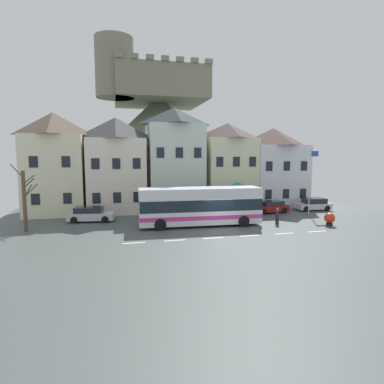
# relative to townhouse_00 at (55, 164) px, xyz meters

# --- Properties ---
(ground_plane) EXTENTS (40.00, 60.00, 0.07)m
(ground_plane) POSITION_rel_townhouse_00_xyz_m (14.82, -11.72, -5.40)
(ground_plane) COLOR #48504F
(townhouse_00) EXTENTS (5.92, 5.50, 10.75)m
(townhouse_00) POSITION_rel_townhouse_00_xyz_m (0.00, 0.00, 0.00)
(townhouse_00) COLOR beige
(townhouse_00) RESTS_ON ground_plane
(townhouse_01) EXTENTS (6.18, 5.08, 10.37)m
(townhouse_01) POSITION_rel_townhouse_00_xyz_m (6.33, -0.21, -0.19)
(townhouse_01) COLOR silver
(townhouse_01) RESTS_ON ground_plane
(townhouse_02) EXTENTS (6.10, 5.60, 11.67)m
(townhouse_02) POSITION_rel_townhouse_00_xyz_m (12.92, 0.05, 0.46)
(townhouse_02) COLOR silver
(townhouse_02) RESTS_ON ground_plane
(townhouse_03) EXTENTS (5.87, 5.85, 10.12)m
(townhouse_03) POSITION_rel_townhouse_00_xyz_m (19.43, 0.18, -0.32)
(townhouse_03) COLOR beige
(townhouse_03) RESTS_ON ground_plane
(townhouse_04) EXTENTS (6.76, 6.98, 9.68)m
(townhouse_04) POSITION_rel_townhouse_00_xyz_m (25.72, 0.74, -0.53)
(townhouse_04) COLOR silver
(townhouse_04) RESTS_ON ground_plane
(hilltop_castle) EXTENTS (35.49, 35.49, 24.56)m
(hilltop_castle) POSITION_rel_townhouse_00_xyz_m (13.96, 20.93, 3.64)
(hilltop_castle) COLOR #596A50
(hilltop_castle) RESTS_ON ground_plane
(transit_bus) EXTENTS (10.98, 3.12, 3.42)m
(transit_bus) POSITION_rel_townhouse_00_xyz_m (13.48, -9.24, -3.65)
(transit_bus) COLOR silver
(transit_bus) RESTS_ON ground_plane
(bus_shelter) EXTENTS (3.60, 3.60, 3.56)m
(bus_shelter) POSITION_rel_townhouse_00_xyz_m (18.47, -5.55, -2.42)
(bus_shelter) COLOR #473D33
(bus_shelter) RESTS_ON ground_plane
(parked_car_00) EXTENTS (4.02, 2.11, 1.30)m
(parked_car_00) POSITION_rel_townhouse_00_xyz_m (22.71, -4.74, -4.73)
(parked_car_00) COLOR maroon
(parked_car_00) RESTS_ON ground_plane
(parked_car_01) EXTENTS (4.49, 2.40, 1.39)m
(parked_car_01) POSITION_rel_townhouse_00_xyz_m (3.81, -4.96, -4.69)
(parked_car_01) COLOR silver
(parked_car_01) RESTS_ON ground_plane
(parked_car_02) EXTENTS (4.03, 2.17, 1.40)m
(parked_car_02) POSITION_rel_townhouse_00_xyz_m (28.28, -4.36, -4.69)
(parked_car_02) COLOR silver
(parked_car_02) RESTS_ON ground_plane
(pedestrian_00) EXTENTS (0.32, 0.36, 1.57)m
(pedestrian_00) POSITION_rel_townhouse_00_xyz_m (17.92, -7.27, -4.52)
(pedestrian_00) COLOR #38332D
(pedestrian_00) RESTS_ON ground_plane
(pedestrian_01) EXTENTS (0.32, 0.35, 1.52)m
(pedestrian_01) POSITION_rel_townhouse_00_xyz_m (20.46, -10.42, -4.57)
(pedestrian_01) COLOR #2D2D38
(pedestrian_01) RESTS_ON ground_plane
(public_bench) EXTENTS (1.79, 0.48, 0.87)m
(public_bench) POSITION_rel_townhouse_00_xyz_m (20.24, -3.68, -4.90)
(public_bench) COLOR #473828
(public_bench) RESTS_ON ground_plane
(flagpole) EXTENTS (0.95, 0.10, 6.81)m
(flagpole) POSITION_rel_townhouse_00_xyz_m (26.28, -6.63, -1.42)
(flagpole) COLOR silver
(flagpole) RESTS_ON ground_plane
(harbour_buoy) EXTENTS (0.94, 0.94, 1.19)m
(harbour_buoy) POSITION_rel_townhouse_00_xyz_m (24.73, -12.06, -4.71)
(harbour_buoy) COLOR black
(harbour_buoy) RESTS_ON ground_plane
(bare_tree_00) EXTENTS (2.01, 1.43, 5.59)m
(bare_tree_00) POSITION_rel_townhouse_00_xyz_m (-1.10, -8.07, -2.70)
(bare_tree_00) COLOR brown
(bare_tree_00) RESTS_ON ground_plane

